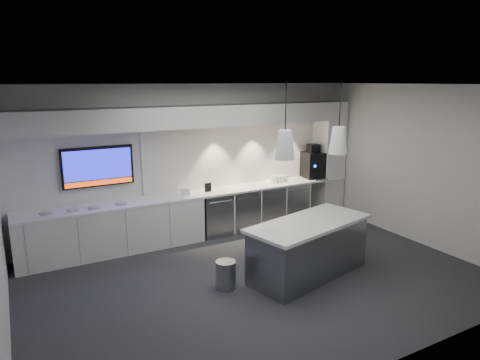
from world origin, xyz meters
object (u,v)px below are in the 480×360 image
island (309,248)px  bin (226,275)px  coffee_machine (313,164)px  wall_tv (98,167)px

island → bin: bearing=157.1°
bin → coffee_machine: coffee_machine is taller
wall_tv → island: bearing=-45.6°
wall_tv → coffee_machine: 4.67m
island → bin: 1.40m
island → wall_tv: bearing=121.1°
wall_tv → coffee_machine: (4.65, -0.25, -0.34)m
island → coffee_machine: 3.27m
island → bin: island is taller
island → bin: (-1.36, 0.23, -0.24)m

